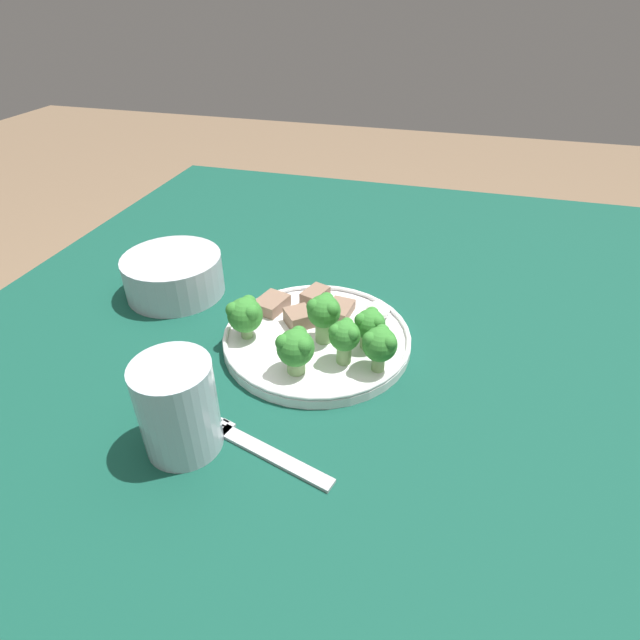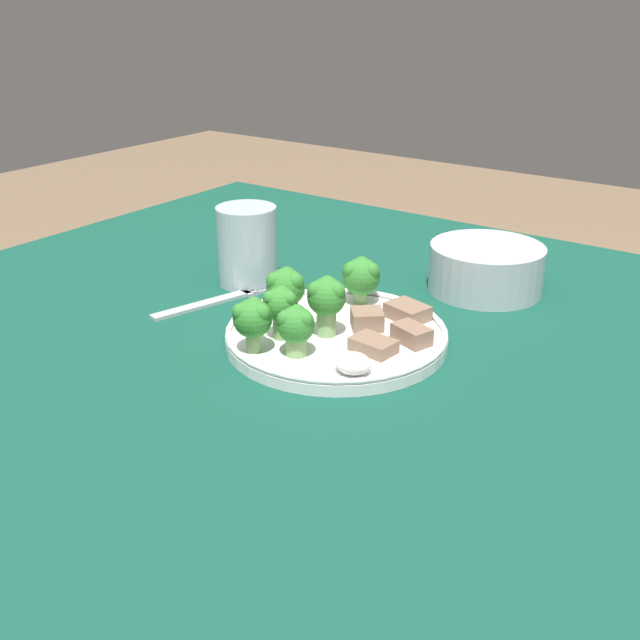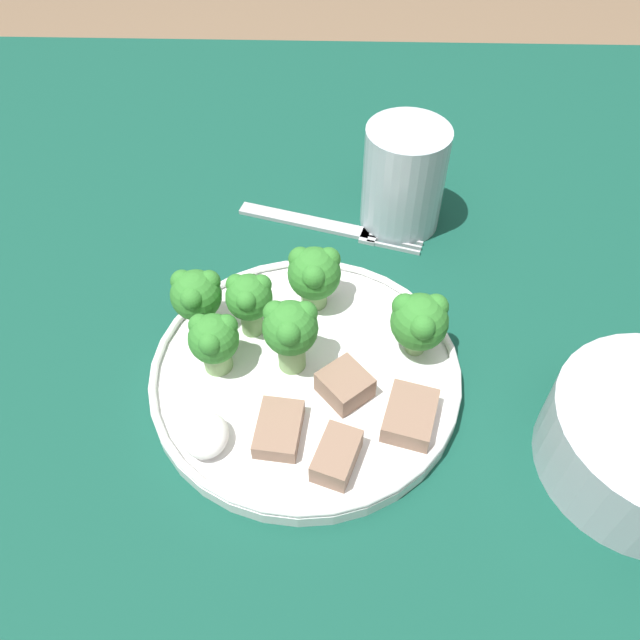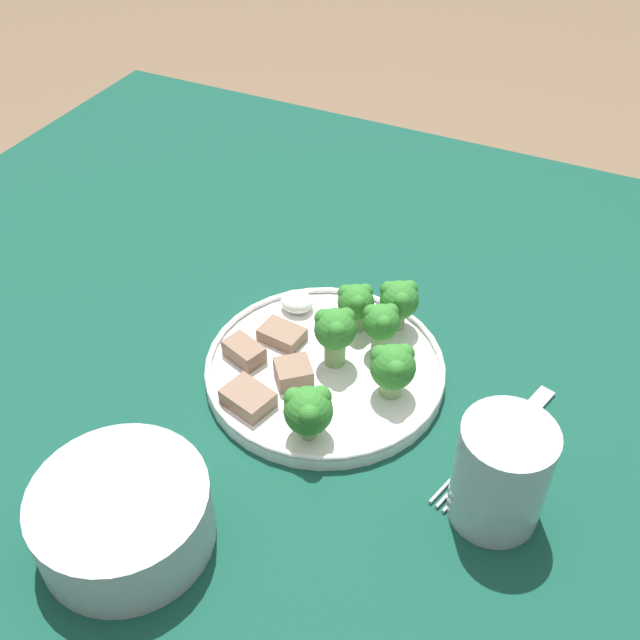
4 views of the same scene
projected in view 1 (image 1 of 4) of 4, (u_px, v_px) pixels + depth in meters
ground_plane at (328, 609)px, 1.06m from camera, size 8.00×8.00×0.00m
table at (332, 390)px, 0.70m from camera, size 1.18×1.01×0.72m
dinner_plate at (317, 338)px, 0.63m from camera, size 0.24×0.24×0.02m
fork at (254, 446)px, 0.50m from camera, size 0.07×0.18×0.00m
cream_bowl at (174, 276)px, 0.72m from camera, size 0.14×0.14×0.06m
drinking_glass at (179, 411)px, 0.48m from camera, size 0.08×0.08×0.10m
broccoli_floret_near_rim_left at (296, 348)px, 0.55m from camera, size 0.04×0.04×0.06m
broccoli_floret_center_left at (345, 336)px, 0.57m from camera, size 0.04×0.04×0.06m
broccoli_floret_back_left at (324, 313)px, 0.60m from camera, size 0.04×0.04×0.06m
broccoli_floret_front_left at (370, 325)px, 0.59m from camera, size 0.04×0.04×0.05m
broccoli_floret_center_back at (380, 344)px, 0.56m from camera, size 0.04×0.04×0.06m
broccoli_floret_mid_cluster at (245, 314)px, 0.61m from camera, size 0.04×0.04×0.05m
meat_slice_front_slice at (272, 304)px, 0.67m from camera, size 0.05×0.04×0.02m
meat_slice_middle_slice at (342, 310)px, 0.66m from camera, size 0.05×0.03×0.01m
meat_slice_rear_slice at (315, 296)px, 0.69m from camera, size 0.05×0.04×0.02m
meat_slice_edge_slice at (300, 316)px, 0.65m from camera, size 0.05×0.05×0.02m
sauce_dollop at (378, 310)px, 0.66m from camera, size 0.04×0.03×0.02m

